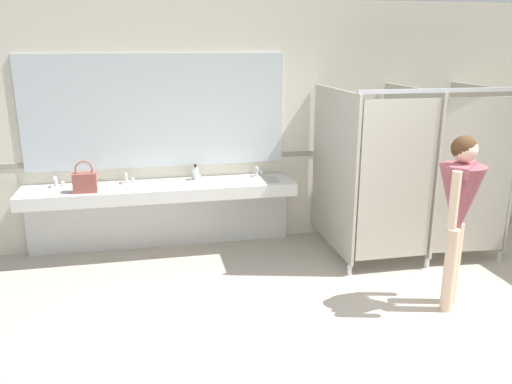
% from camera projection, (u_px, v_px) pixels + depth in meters
% --- Properties ---
extents(ground_plane, '(7.50, 6.15, 0.10)m').
position_uv_depth(ground_plane, '(412.00, 359.00, 4.12)').
color(ground_plane, '#B2A899').
extents(wall_back, '(7.50, 0.12, 2.85)m').
position_uv_depth(wall_back, '(310.00, 122.00, 6.38)').
color(wall_back, beige).
rests_on(wall_back, ground_plane).
extents(wall_back_tile_band, '(7.50, 0.01, 0.06)m').
position_uv_depth(wall_back_tile_band, '(311.00, 153.00, 6.42)').
color(wall_back_tile_band, '#9E937F').
rests_on(wall_back_tile_band, wall_back).
extents(vanity_counter, '(3.06, 0.56, 0.94)m').
position_uv_depth(vanity_counter, '(161.00, 201.00, 5.98)').
color(vanity_counter, silver).
rests_on(vanity_counter, ground_plane).
extents(mirror_panel, '(2.96, 0.02, 1.28)m').
position_uv_depth(mirror_panel, '(156.00, 111.00, 5.89)').
color(mirror_panel, silver).
rests_on(mirror_panel, wall_back).
extents(bathroom_stalls, '(1.85, 1.37, 1.94)m').
position_uv_depth(bathroom_stalls, '(415.00, 169.00, 5.79)').
color(bathroom_stalls, '#B2AD9E').
rests_on(bathroom_stalls, ground_plane).
extents(person_standing, '(0.57, 0.57, 1.61)m').
position_uv_depth(person_standing, '(459.00, 202.00, 4.57)').
color(person_standing, beige).
rests_on(person_standing, ground_plane).
extents(handbag, '(0.24, 0.12, 0.34)m').
position_uv_depth(handbag, '(85.00, 182.00, 5.52)').
color(handbag, '#934C42').
rests_on(handbag, vanity_counter).
extents(soap_dispenser, '(0.07, 0.07, 0.18)m').
position_uv_depth(soap_dispenser, '(196.00, 173.00, 6.06)').
color(soap_dispenser, white).
rests_on(soap_dispenser, vanity_counter).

